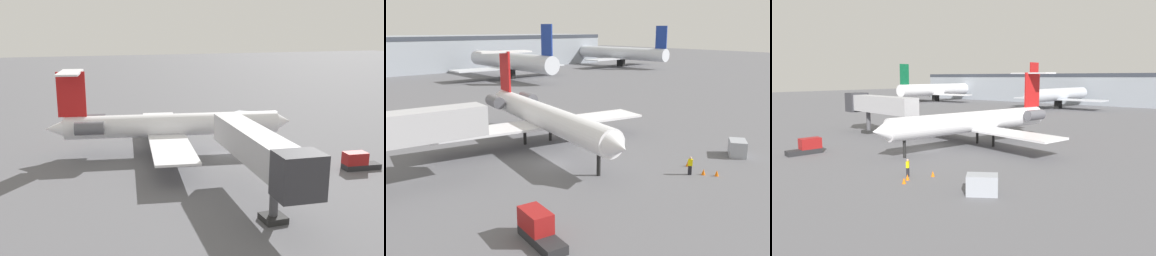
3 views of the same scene
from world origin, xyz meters
TOP-DOWN VIEW (x-y plane):
  - ground_plane at (0.00, 0.00)m, footprint 400.00×400.00m
  - regional_jet at (2.87, 6.29)m, footprint 25.51×29.56m
  - jet_bridge at (-15.69, 3.34)m, footprint 16.98×4.41m
  - ground_crew_marshaller at (7.22, -10.36)m, footprint 0.45×0.48m
  - baggage_tug_lead at (-9.97, -11.25)m, footprint 1.89×4.14m
  - cargo_container_uld at (15.79, -10.16)m, footprint 2.97×2.76m
  - traffic_cone_near at (9.04, -8.88)m, footprint 0.36×0.36m
  - traffic_cone_mid at (8.74, -12.15)m, footprint 0.36×0.36m
  - traffic_cone_far at (8.11, -11.20)m, footprint 0.36×0.36m

SIDE VIEW (x-z plane):
  - ground_plane at x=0.00m, z-range -0.10..0.00m
  - traffic_cone_near at x=9.04m, z-range 0.00..0.55m
  - traffic_cone_mid at x=8.74m, z-range 0.00..0.55m
  - traffic_cone_far at x=8.11m, z-range 0.00..0.55m
  - cargo_container_uld at x=15.79m, z-range 0.00..1.63m
  - baggage_tug_lead at x=-9.97m, z-range -0.11..1.79m
  - ground_crew_marshaller at x=7.22m, z-range 0.01..1.70m
  - regional_jet at x=2.87m, z-range -1.51..8.41m
  - jet_bridge at x=-15.69m, z-range 1.60..8.19m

